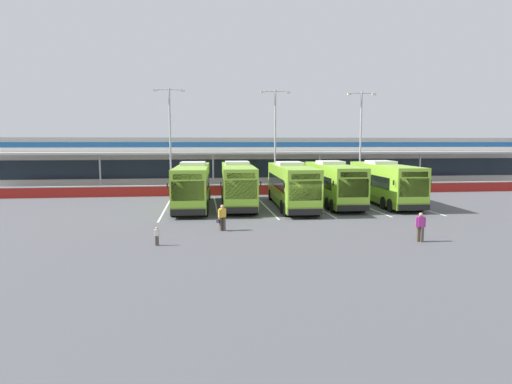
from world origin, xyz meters
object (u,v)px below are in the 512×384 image
Objects in this scene: coach_bus_left_centre at (238,185)px; pedestrian_child at (157,236)px; coach_bus_right_centre at (333,184)px; lamp_post_east at (361,135)px; coach_bus_rightmost at (384,184)px; coach_bus_centre at (291,186)px; lamp_post_centre at (275,134)px; coach_bus_leftmost at (193,186)px; pedestrian_with_handbag at (222,217)px; pedestrian_in_dark_coat at (420,226)px; lamp_post_west at (170,134)px.

coach_bus_left_centre is 12.18× the size of pedestrian_child.
coach_bus_right_centre is 1.11× the size of lamp_post_east.
coach_bus_rightmost is 23.09m from pedestrian_child.
lamp_post_east reaches higher than coach_bus_right_centre.
pedestrian_child is at bearing -127.75° from coach_bus_centre.
lamp_post_centre is at bearing 129.07° from coach_bus_rightmost.
coach_bus_leftmost is at bearing -150.04° from lamp_post_east.
coach_bus_centre is at bearing 52.25° from pedestrian_child.
coach_bus_centre is 1.00× the size of coach_bus_rightmost.
coach_bus_right_centre is 12.18× the size of pedestrian_child.
coach_bus_right_centre is 1.00× the size of coach_bus_rightmost.
coach_bus_leftmost and coach_bus_right_centre have the same top height.
coach_bus_right_centre is 12.77m from lamp_post_east.
coach_bus_rightmost is at bearing 0.63° from coach_bus_leftmost.
lamp_post_east is (14.66, 10.17, 4.50)m from coach_bus_left_centre.
pedestrian_with_handbag is at bearing 44.31° from pedestrian_child.
coach_bus_right_centre is at bearing 176.59° from coach_bus_rightmost.
pedestrian_in_dark_coat is at bearing -80.92° from lamp_post_centre.
lamp_post_centre and lamp_post_east have the same top height.
coach_bus_rightmost is at bearing 7.14° from coach_bus_centre.
coach_bus_centre is at bearing -6.20° from coach_bus_leftmost.
coach_bus_centre is 1.00× the size of coach_bus_right_centre.
lamp_post_centre is (11.16, 0.25, 0.00)m from lamp_post_west.
pedestrian_child is (-14.27, 0.86, -0.33)m from pedestrian_in_dark_coat.
coach_bus_leftmost is 13.78m from pedestrian_child.
lamp_post_west reaches higher than pedestrian_with_handbag.
coach_bus_left_centre is 13.04m from coach_bus_rightmost.
coach_bus_centre is (8.23, -0.89, 0.00)m from coach_bus_leftmost.
coach_bus_left_centre is at bearing -56.60° from lamp_post_west.
coach_bus_leftmost and coach_bus_rightmost have the same top height.
coach_bus_left_centre is (3.80, 0.47, 0.00)m from coach_bus_leftmost.
coach_bus_right_centre is at bearing 2.16° from coach_bus_leftmost.
coach_bus_left_centre is at bearing 80.18° from pedestrian_with_handbag.
coach_bus_leftmost is 21.78m from lamp_post_east.
pedestrian_child is 26.61m from lamp_post_centre.
pedestrian_with_handbag is at bearing -134.09° from coach_bus_right_centre.
coach_bus_rightmost is at bearing -26.88° from lamp_post_west.
lamp_post_west is at bearing -178.17° from lamp_post_east.
coach_bus_rightmost is 1.11× the size of lamp_post_east.
pedestrian_with_handbag is 22.10m from lamp_post_centre.
lamp_post_east is (20.93, 0.67, 0.00)m from lamp_post_west.
pedestrian_with_handbag is 27.06m from lamp_post_east.
pedestrian_in_dark_coat reaches higher than pedestrian_child.
lamp_post_east is (20.09, 24.27, 5.75)m from pedestrian_child.
coach_bus_left_centre is at bearing -145.24° from lamp_post_east.
coach_bus_centre is 4.21m from coach_bus_right_centre.
pedestrian_in_dark_coat is at bearing -58.30° from lamp_post_west.
pedestrian_in_dark_coat is 25.60m from lamp_post_centre.
coach_bus_centre is at bearing -17.09° from coach_bus_left_centre.
pedestrian_with_handbag is (-6.26, -9.22, -0.93)m from coach_bus_centre.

